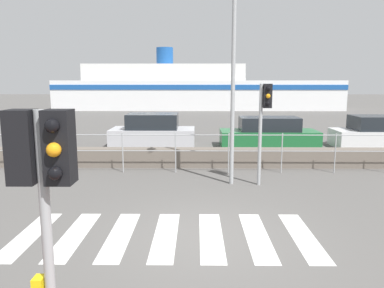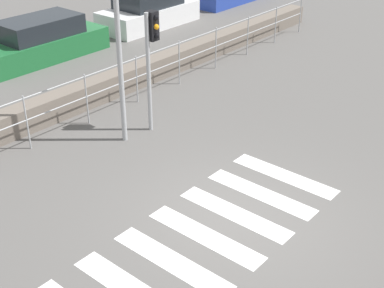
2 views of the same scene
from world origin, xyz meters
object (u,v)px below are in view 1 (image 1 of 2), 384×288
(traffic_light_near, at_px, (43,175))
(parked_car_white, at_px, (380,134))
(ferry_boat, at_px, (191,90))
(parked_car_silver, at_px, (153,132))
(traffic_light_far, at_px, (264,111))
(parked_car_green, at_px, (269,134))
(streetlamp, at_px, (234,49))

(traffic_light_near, xyz_separation_m, parked_car_white, (9.89, 13.86, -1.54))
(ferry_boat, bearing_deg, parked_car_silver, -93.51)
(traffic_light_far, relative_size, ferry_boat, 0.10)
(traffic_light_near, height_order, parked_car_green, traffic_light_near)
(traffic_light_near, height_order, ferry_boat, ferry_boat)
(ferry_boat, relative_size, parked_car_silver, 7.79)
(parked_car_silver, bearing_deg, parked_car_white, 0.00)
(traffic_light_far, relative_size, streetlamp, 0.47)
(streetlamp, bearing_deg, traffic_light_near, -108.80)
(parked_car_silver, bearing_deg, traffic_light_far, -58.73)
(parked_car_white, bearing_deg, parked_car_silver, -180.00)
(traffic_light_far, bearing_deg, ferry_boat, 94.64)
(parked_car_green, bearing_deg, parked_car_white, 0.00)
(parked_car_green, xyz_separation_m, parked_car_white, (5.12, 0.00, 0.03))
(traffic_light_far, height_order, ferry_boat, ferry_boat)
(ferry_boat, height_order, parked_car_green, ferry_boat)
(ferry_boat, height_order, parked_car_silver, ferry_boat)
(traffic_light_near, bearing_deg, parked_car_white, 54.48)
(ferry_boat, bearing_deg, parked_car_white, -69.46)
(traffic_light_near, relative_size, parked_car_silver, 0.72)
(ferry_boat, xyz_separation_m, parked_car_white, (9.02, -24.08, -1.42))
(traffic_light_far, bearing_deg, streetlamp, -172.74)
(traffic_light_near, bearing_deg, streetlamp, 71.20)
(traffic_light_far, bearing_deg, parked_car_green, 77.74)
(traffic_light_near, relative_size, streetlamp, 0.44)
(traffic_light_near, relative_size, traffic_light_far, 0.94)
(streetlamp, height_order, parked_car_white, streetlamp)
(traffic_light_near, xyz_separation_m, streetlamp, (2.46, 7.23, 1.72))
(ferry_boat, height_order, parked_car_white, ferry_boat)
(traffic_light_far, xyz_separation_m, parked_car_silver, (-3.96, 6.52, -1.50))
(ferry_boat, bearing_deg, traffic_light_far, -85.36)
(ferry_boat, bearing_deg, streetlamp, -87.05)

